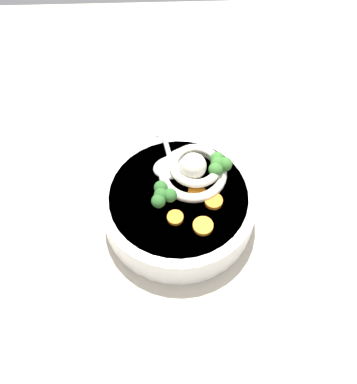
# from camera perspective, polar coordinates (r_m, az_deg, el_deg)

# --- Properties ---
(table_slab) EXTENTS (1.20, 1.20, 0.03)m
(table_slab) POSITION_cam_1_polar(r_m,az_deg,el_deg) (0.68, -1.07, -4.00)
(table_slab) COLOR #BCB29E
(table_slab) RESTS_ON ground
(soup_bowl) EXTENTS (0.24, 0.24, 0.06)m
(soup_bowl) POSITION_cam_1_polar(r_m,az_deg,el_deg) (0.64, 0.00, -1.46)
(soup_bowl) COLOR white
(soup_bowl) RESTS_ON table_slab
(noodle_pile) EXTENTS (0.11, 0.11, 0.05)m
(noodle_pile) POSITION_cam_1_polar(r_m,az_deg,el_deg) (0.62, 2.13, 3.13)
(noodle_pile) COLOR silver
(noodle_pile) RESTS_ON soup_bowl
(soup_spoon) EXTENTS (0.18, 0.07, 0.02)m
(soup_spoon) POSITION_cam_1_polar(r_m,az_deg,el_deg) (0.64, -1.10, 4.44)
(soup_spoon) COLOR #B7B7BC
(soup_spoon) RESTS_ON soup_bowl
(broccoli_floret_center) EXTENTS (0.04, 0.03, 0.03)m
(broccoli_floret_center) POSITION_cam_1_polar(r_m,az_deg,el_deg) (0.59, -2.28, -0.48)
(broccoli_floret_center) COLOR #7A9E60
(broccoli_floret_center) RESTS_ON soup_bowl
(broccoli_floret_beside_chili) EXTENTS (0.04, 0.04, 0.03)m
(broccoli_floret_beside_chili) POSITION_cam_1_polar(r_m,az_deg,el_deg) (0.62, 5.65, 3.86)
(broccoli_floret_beside_chili) COLOR #7A9E60
(broccoli_floret_beside_chili) RESTS_ON soup_bowl
(carrot_slice_near_spoon) EXTENTS (0.02, 0.02, 0.01)m
(carrot_slice_near_spoon) POSITION_cam_1_polar(r_m,az_deg,el_deg) (0.59, -0.45, -3.57)
(carrot_slice_near_spoon) COLOR orange
(carrot_slice_near_spoon) RESTS_ON soup_bowl
(carrot_slice_extra_a) EXTENTS (0.03, 0.03, 0.01)m
(carrot_slice_extra_a) POSITION_cam_1_polar(r_m,az_deg,el_deg) (0.58, 3.45, -4.74)
(carrot_slice_extra_a) COLOR orange
(carrot_slice_extra_a) RESTS_ON soup_bowl
(carrot_slice_right) EXTENTS (0.03, 0.03, 0.01)m
(carrot_slice_right) POSITION_cam_1_polar(r_m,az_deg,el_deg) (0.60, 4.93, -1.28)
(carrot_slice_right) COLOR orange
(carrot_slice_right) RESTS_ON soup_bowl
(carrot_slice_extra_b) EXTENTS (0.03, 0.03, 0.01)m
(carrot_slice_extra_b) POSITION_cam_1_polar(r_m,az_deg,el_deg) (0.61, 2.59, 0.00)
(carrot_slice_extra_b) COLOR orange
(carrot_slice_extra_b) RESTS_ON soup_bowl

